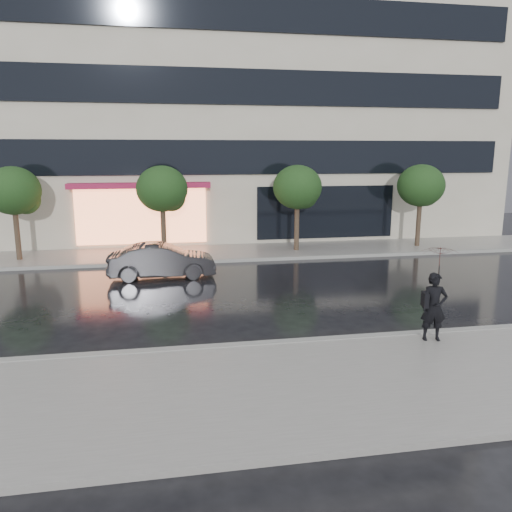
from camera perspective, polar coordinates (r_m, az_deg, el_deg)
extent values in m
plane|color=black|center=(13.06, 2.93, -8.60)|extent=(120.00, 120.00, 0.00)
cube|color=slate|center=(10.15, 7.18, -14.53)|extent=(60.00, 4.50, 0.12)
cube|color=slate|center=(22.79, -2.85, 0.43)|extent=(60.00, 3.50, 0.12)
cube|color=gray|center=(12.12, 4.01, -9.90)|extent=(60.00, 0.25, 0.14)
cube|color=gray|center=(21.09, -2.25, -0.47)|extent=(60.00, 0.25, 0.14)
cube|color=#B8B09C|center=(30.37, -5.01, 20.19)|extent=(30.00, 12.00, 18.00)
cube|color=black|center=(24.02, -3.47, 11.19)|extent=(28.00, 0.12, 1.60)
cube|color=black|center=(24.20, -3.57, 18.79)|extent=(28.00, 0.12, 1.60)
cube|color=black|center=(24.79, -3.68, 26.15)|extent=(28.00, 0.12, 1.60)
cube|color=#FF8C59|center=(24.05, -12.93, 4.46)|extent=(6.00, 0.10, 2.60)
cube|color=maroon|center=(23.59, -13.12, 7.86)|extent=(6.40, 0.70, 0.25)
cube|color=black|center=(25.27, 7.98, 4.99)|extent=(7.00, 0.10, 2.60)
cube|color=#4C4C54|center=(49.34, 26.58, 14.61)|extent=(12.00, 12.00, 16.00)
cylinder|color=#33261C|center=(23.04, -25.60, 2.03)|extent=(0.22, 0.22, 2.20)
ellipsoid|color=black|center=(22.83, -26.03, 6.73)|extent=(2.20, 2.20, 1.98)
sphere|color=black|center=(22.95, -24.84, 5.85)|extent=(1.20, 1.20, 1.20)
cylinder|color=#33261C|center=(22.19, -10.51, 2.66)|extent=(0.22, 0.22, 2.20)
ellipsoid|color=black|center=(21.97, -10.70, 7.56)|extent=(2.20, 2.20, 1.98)
sphere|color=black|center=(22.20, -9.61, 6.61)|extent=(1.20, 1.20, 1.20)
cylinder|color=#33261C|center=(22.93, 4.67, 3.12)|extent=(0.22, 0.22, 2.20)
ellipsoid|color=black|center=(22.72, 4.75, 7.86)|extent=(2.20, 2.20, 1.98)
sphere|color=black|center=(23.05, 5.58, 6.90)|extent=(1.20, 1.20, 1.20)
cylinder|color=#33261C|center=(25.12, 18.05, 3.33)|extent=(0.22, 0.22, 2.20)
ellipsoid|color=black|center=(24.93, 18.33, 7.65)|extent=(2.20, 2.20, 1.98)
sphere|color=black|center=(25.33, 18.86, 6.77)|extent=(1.20, 1.20, 1.20)
imported|color=black|center=(18.60, -10.71, -0.54)|extent=(3.88, 1.38, 1.28)
imported|color=black|center=(12.62, 19.68, -5.50)|extent=(0.67, 0.51, 1.65)
imported|color=black|center=(12.38, 20.26, -0.80)|extent=(1.04, 1.05, 0.80)
cylinder|color=black|center=(12.48, 20.11, -2.85)|extent=(0.02, 0.02, 0.82)
cube|color=black|center=(12.44, 18.76, -4.73)|extent=(0.17, 0.32, 0.35)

